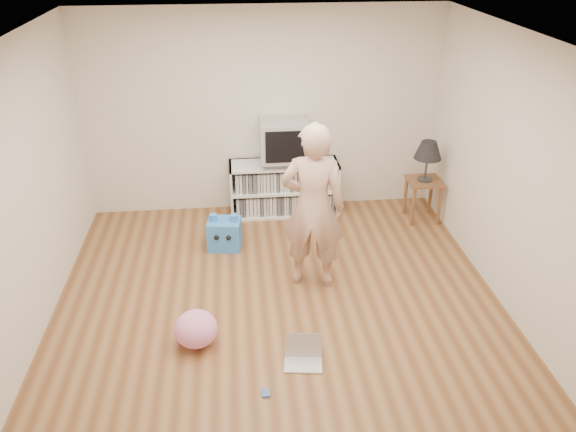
% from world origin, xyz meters
% --- Properties ---
extents(ground, '(4.50, 4.50, 0.00)m').
position_xyz_m(ground, '(0.00, 0.00, 0.00)').
color(ground, brown).
rests_on(ground, ground).
extents(walls, '(4.52, 4.52, 2.60)m').
position_xyz_m(walls, '(0.00, 0.00, 1.30)').
color(walls, silver).
rests_on(walls, ground).
extents(ceiling, '(4.50, 4.50, 0.01)m').
position_xyz_m(ceiling, '(0.00, 0.00, 2.60)').
color(ceiling, white).
rests_on(ceiling, walls).
extents(media_unit, '(1.40, 0.45, 0.70)m').
position_xyz_m(media_unit, '(0.24, 2.04, 0.35)').
color(media_unit, white).
rests_on(media_unit, ground).
extents(dvd_deck, '(0.45, 0.35, 0.07)m').
position_xyz_m(dvd_deck, '(0.24, 2.02, 0.73)').
color(dvd_deck, gray).
rests_on(dvd_deck, media_unit).
extents(crt_tv, '(0.60, 0.53, 0.50)m').
position_xyz_m(crt_tv, '(0.24, 2.02, 1.02)').
color(crt_tv, '#A2A2A7').
rests_on(crt_tv, dvd_deck).
extents(side_table, '(0.42, 0.42, 0.55)m').
position_xyz_m(side_table, '(1.99, 1.65, 0.42)').
color(side_table, brown).
rests_on(side_table, ground).
extents(table_lamp, '(0.34, 0.34, 0.52)m').
position_xyz_m(table_lamp, '(1.99, 1.65, 0.94)').
color(table_lamp, '#333333').
rests_on(table_lamp, side_table).
extents(person, '(0.73, 0.56, 1.78)m').
position_xyz_m(person, '(0.38, 0.37, 0.89)').
color(person, '#D0A38E').
rests_on(person, ground).
extents(laptop, '(0.36, 0.31, 0.23)m').
position_xyz_m(laptop, '(0.14, -0.84, 0.06)').
color(laptop, silver).
rests_on(laptop, ground).
extents(playing_cards, '(0.07, 0.09, 0.02)m').
position_xyz_m(playing_cards, '(-0.22, -1.21, 0.01)').
color(playing_cards, '#456AB8').
rests_on(playing_cards, ground).
extents(plush_blue, '(0.41, 0.37, 0.44)m').
position_xyz_m(plush_blue, '(-0.54, 1.18, 0.19)').
color(plush_blue, '#2F7FDE').
rests_on(plush_blue, ground).
extents(plush_pink, '(0.49, 0.49, 0.33)m').
position_xyz_m(plush_pink, '(-0.80, -0.52, 0.17)').
color(plush_pink, pink).
rests_on(plush_pink, ground).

